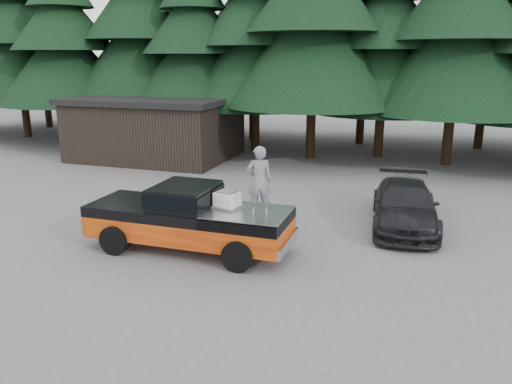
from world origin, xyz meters
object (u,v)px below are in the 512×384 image
(man_on_bed, at_px, (259,181))
(utility_building, at_px, (156,127))
(parked_car, at_px, (405,205))
(pickup_truck, at_px, (189,228))
(air_compressor, at_px, (227,201))

(man_on_bed, distance_m, utility_building, 15.38)
(utility_building, bearing_deg, parked_car, -29.88)
(pickup_truck, xyz_separation_m, parked_car, (5.79, 4.06, 0.05))
(man_on_bed, bearing_deg, utility_building, -74.00)
(parked_car, xyz_separation_m, utility_building, (-13.36, 7.68, 0.95))
(air_compressor, distance_m, utility_building, 14.50)
(pickup_truck, height_order, man_on_bed, man_on_bed)
(man_on_bed, bearing_deg, air_compressor, -39.55)
(pickup_truck, relative_size, parked_car, 1.21)
(pickup_truck, distance_m, air_compressor, 1.44)
(pickup_truck, bearing_deg, parked_car, 34.99)
(pickup_truck, relative_size, air_compressor, 9.69)
(man_on_bed, relative_size, parked_car, 0.38)
(air_compressor, bearing_deg, parked_car, 53.61)
(man_on_bed, xyz_separation_m, parked_car, (3.63, 4.22, -1.55))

